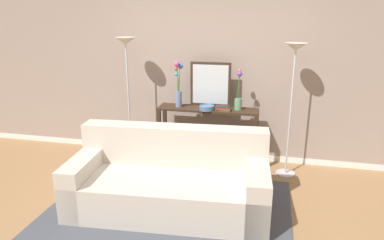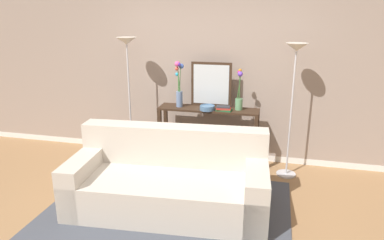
{
  "view_description": "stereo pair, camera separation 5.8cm",
  "coord_description": "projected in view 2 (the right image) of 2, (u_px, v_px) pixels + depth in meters",
  "views": [
    {
      "loc": [
        0.97,
        -3.07,
        2.15
      ],
      "look_at": [
        0.06,
        0.97,
        0.87
      ],
      "focal_mm": 33.12,
      "sensor_mm": 36.0,
      "label": 1
    },
    {
      "loc": [
        1.03,
        -3.06,
        2.15
      ],
      "look_at": [
        0.06,
        0.97,
        0.87
      ],
      "focal_mm": 33.12,
      "sensor_mm": 36.0,
      "label": 2
    }
  ],
  "objects": [
    {
      "name": "back_wall",
      "position": [
        205.0,
        61.0,
        5.16
      ],
      "size": [
        12.0,
        0.15,
        2.91
      ],
      "color": "white",
      "rests_on": "ground"
    },
    {
      "name": "area_rug",
      "position": [
        166.0,
        214.0,
        3.91
      ],
      "size": [
        2.69,
        2.14,
        0.01
      ],
      "color": "#474C56",
      "rests_on": "ground"
    },
    {
      "name": "floor_lamp_left",
      "position": [
        128.0,
        65.0,
        4.95
      ],
      "size": [
        0.28,
        0.28,
        1.81
      ],
      "color": "silver",
      "rests_on": "ground"
    },
    {
      "name": "floor_lamp_right",
      "position": [
        294.0,
        74.0,
        4.45
      ],
      "size": [
        0.28,
        0.28,
        1.78
      ],
      "color": "silver",
      "rests_on": "ground"
    },
    {
      "name": "ground_plane",
      "position": [
        165.0,
        227.0,
        3.71
      ],
      "size": [
        16.0,
        16.0,
        0.02
      ],
      "primitive_type": "cube",
      "color": "#9E754C"
    },
    {
      "name": "wall_mirror",
      "position": [
        211.0,
        84.0,
        4.96
      ],
      "size": [
        0.57,
        0.02,
        0.62
      ],
      "color": "#382619",
      "rests_on": "console_table"
    },
    {
      "name": "fruit_bowl",
      "position": [
        207.0,
        108.0,
        4.83
      ],
      "size": [
        0.21,
        0.21,
        0.07
      ],
      "color": "#4C7093",
      "rests_on": "console_table"
    },
    {
      "name": "book_stack",
      "position": [
        224.0,
        109.0,
        4.8
      ],
      "size": [
        0.22,
        0.15,
        0.06
      ],
      "color": "#236033",
      "rests_on": "console_table"
    },
    {
      "name": "vase_tall_flowers",
      "position": [
        179.0,
        85.0,
        4.92
      ],
      "size": [
        0.12,
        0.12,
        0.65
      ],
      "color": "#6B84AD",
      "rests_on": "console_table"
    },
    {
      "name": "couch",
      "position": [
        169.0,
        182.0,
        3.98
      ],
      "size": [
        2.23,
        1.13,
        0.88
      ],
      "color": "beige",
      "rests_on": "ground"
    },
    {
      "name": "book_row_under_console",
      "position": [
        180.0,
        158.0,
        5.26
      ],
      "size": [
        0.31,
        0.18,
        0.13
      ],
      "color": "#6B3360",
      "rests_on": "ground"
    },
    {
      "name": "vase_short_flowers",
      "position": [
        239.0,
        96.0,
        4.8
      ],
      "size": [
        0.1,
        0.13,
        0.56
      ],
      "color": "#669E6B",
      "rests_on": "console_table"
    },
    {
      "name": "console_table",
      "position": [
        208.0,
        127.0,
        5.01
      ],
      "size": [
        1.4,
        0.33,
        0.86
      ],
      "color": "#382619",
      "rests_on": "ground"
    }
  ]
}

